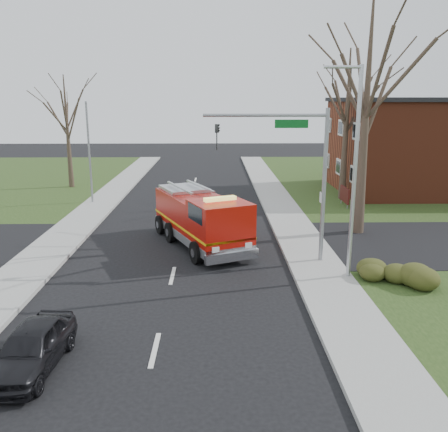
{
  "coord_description": "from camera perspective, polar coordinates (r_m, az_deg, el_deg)",
  "views": [
    {
      "loc": [
        1.8,
        -18.57,
        7.18
      ],
      "look_at": [
        2.19,
        2.26,
        2.0
      ],
      "focal_mm": 38.0,
      "sensor_mm": 36.0,
      "label": 1
    }
  ],
  "objects": [
    {
      "name": "traffic_signal_mast",
      "position": [
        20.51,
        8.57,
        6.88
      ],
      "size": [
        5.29,
        0.18,
        6.8
      ],
      "color": "gray",
      "rests_on": "ground"
    },
    {
      "name": "hedge_corner",
      "position": [
        20.11,
        20.1,
        -6.09
      ],
      "size": [
        2.8,
        2.0,
        0.9
      ],
      "primitive_type": "ellipsoid",
      "color": "#323814",
      "rests_on": "lawn_right"
    },
    {
      "name": "sidewalk_left",
      "position": [
        21.44,
        -23.07,
        -6.56
      ],
      "size": [
        2.4,
        80.0,
        0.15
      ],
      "primitive_type": "cube",
      "color": "gray",
      "rests_on": "ground"
    },
    {
      "name": "utility_pole_far",
      "position": [
        33.89,
        -15.89,
        7.2
      ],
      "size": [
        0.14,
        0.14,
        7.0
      ],
      "primitive_type": "cylinder",
      "color": "gray",
      "rests_on": "ground"
    },
    {
      "name": "health_center_sign",
      "position": [
        32.88,
        14.31,
        2.48
      ],
      "size": [
        0.12,
        2.0,
        1.4
      ],
      "color": "#44120F",
      "rests_on": "ground"
    },
    {
      "name": "brick_building",
      "position": [
        40.57,
        24.26,
        7.77
      ],
      "size": [
        15.4,
        10.4,
        7.25
      ],
      "color": "maroon",
      "rests_on": "ground"
    },
    {
      "name": "parked_car_maroon",
      "position": [
        14.31,
        -22.14,
        -14.42
      ],
      "size": [
        1.71,
        3.76,
        1.25
      ],
      "primitive_type": "imported",
      "rotation": [
        0.0,
        0.0,
        -0.06
      ],
      "color": "black",
      "rests_on": "ground"
    },
    {
      "name": "bare_tree_far",
      "position": [
        34.82,
        14.6,
        12.39
      ],
      "size": [
        5.25,
        5.25,
        10.5
      ],
      "color": "#3B2E23",
      "rests_on": "ground"
    },
    {
      "name": "bare_tree_near",
      "position": [
        25.75,
        16.84,
        13.91
      ],
      "size": [
        6.0,
        6.0,
        12.0
      ],
      "color": "#3B2E23",
      "rests_on": "ground"
    },
    {
      "name": "bare_tree_left",
      "position": [
        40.37,
        -18.41,
        10.97
      ],
      "size": [
        4.5,
        4.5,
        9.0
      ],
      "color": "#3B2E23",
      "rests_on": "ground"
    },
    {
      "name": "sidewalk_right",
      "position": [
        20.37,
        11.56,
        -6.75
      ],
      "size": [
        2.4,
        80.0,
        0.15
      ],
      "primitive_type": "cube",
      "color": "gray",
      "rests_on": "ground"
    },
    {
      "name": "ground",
      "position": [
        20.0,
        -6.21,
        -7.17
      ],
      "size": [
        120.0,
        120.0,
        0.0
      ],
      "primitive_type": "plane",
      "color": "black",
      "rests_on": "ground"
    },
    {
      "name": "fire_engine",
      "position": [
        23.5,
        -2.75,
        -0.49
      ],
      "size": [
        5.15,
        7.62,
        2.92
      ],
      "rotation": [
        0.0,
        0.0,
        0.41
      ],
      "color": "#A40F07",
      "rests_on": "ground"
    },
    {
      "name": "streetlight_pole",
      "position": [
        19.03,
        15.31,
        5.53
      ],
      "size": [
        1.48,
        0.16,
        8.4
      ],
      "color": "#B7BABF",
      "rests_on": "ground"
    }
  ]
}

